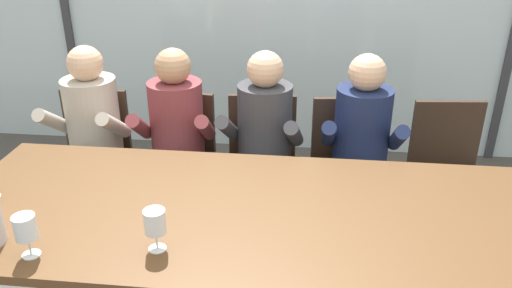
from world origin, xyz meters
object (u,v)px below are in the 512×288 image
Objects in this scene: chair_right_of_center at (347,160)px; chair_near_window_right at (447,165)px; wine_glass_by_right_taster at (155,223)px; chair_near_curtain at (94,150)px; person_charcoal_jacket at (262,141)px; dining_table at (247,221)px; chair_left_of_center at (178,152)px; person_navy_polo at (361,146)px; person_beige_jumper at (89,133)px; chair_center at (262,157)px; person_maroon_top at (175,137)px; wine_glass_center_pour at (26,229)px.

chair_near_window_right is (0.60, 0.01, 0.00)m from chair_right_of_center.
wine_glass_by_right_taster is (-1.40, -1.28, 0.34)m from chair_near_window_right.
person_charcoal_jacket is at bearing -9.00° from chair_near_curtain.
chair_left_of_center is at bearing 120.56° from dining_table.
person_navy_polo is at bearing 52.52° from wine_glass_by_right_taster.
person_navy_polo is at bearing 2.88° from person_beige_jumper.
wine_glass_by_right_taster is at bearing -105.90° from chair_center.
chair_left_of_center is 0.23m from person_maroon_top.
chair_left_of_center and chair_near_window_right have the same top height.
wine_glass_center_pour is (-1.27, -1.36, 0.34)m from chair_right_of_center.
chair_near_window_right is at bearing 13.64° from person_charcoal_jacket.
person_navy_polo reaches higher than dining_table.
chair_near_window_right is 5.08× the size of wine_glass_by_right_taster.
chair_left_of_center is 5.08× the size of wine_glass_by_right_taster.
chair_right_of_center is (1.59, 0.03, 0.00)m from chair_near_curtain.
person_maroon_top is 0.52m from person_charcoal_jacket.
chair_left_of_center is 0.73× the size of person_beige_jumper.
wine_glass_center_pour is at bearing -139.72° from chair_right_of_center.
chair_near_curtain is 0.73× the size of person_navy_polo.
chair_right_of_center is 5.08× the size of wine_glass_center_pour.
person_beige_jumper reaches higher than chair_left_of_center.
chair_left_of_center reaches higher than dining_table.
chair_near_curtain and chair_left_of_center have the same top height.
wine_glass_center_pour reaches higher than chair_left_of_center.
person_charcoal_jacket is at bearing 75.37° from wine_glass_by_right_taster.
wine_glass_center_pour is at bearing -79.03° from chair_near_curtain.
person_maroon_top is at bearing 78.80° from wine_glass_center_pour.
wine_glass_center_pour is (-0.24, -1.21, 0.16)m from person_maroon_top.
person_maroon_top is (-1.02, -0.15, 0.17)m from chair_right_of_center.
dining_table is 1.34m from person_beige_jumper.
chair_center is (0.53, -0.01, 0.00)m from chair_left_of_center.
person_beige_jumper reaches higher than dining_table.
chair_near_curtain is 1.07m from chair_center.
person_navy_polo is (0.55, 0.81, 0.01)m from dining_table.
chair_near_window_right is at bearing 36.35° from wine_glass_center_pour.
chair_left_of_center and chair_right_of_center have the same top height.
person_beige_jumper is (-1.03, -0.14, 0.17)m from chair_center.
chair_center is 1.06m from person_beige_jumper.
chair_center is 0.73× the size of person_maroon_top.
person_maroon_top reaches higher than dining_table.
person_maroon_top reaches higher than chair_center.
chair_center is 0.63m from person_navy_polo.
chair_left_of_center is (-0.56, 0.95, -0.16)m from dining_table.
person_beige_jumper and person_navy_polo have the same top height.
chair_near_window_right is (1.65, 0.01, 0.00)m from chair_left_of_center.
wine_glass_by_right_taster is at bearing -53.26° from person_beige_jumper.
wine_glass_by_right_taster is (0.79, -1.24, 0.34)m from chair_near_curtain.
dining_table is 0.96m from chair_center.
person_maroon_top reaches higher than wine_glass_by_right_taster.
chair_left_of_center is 0.73× the size of person_navy_polo.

